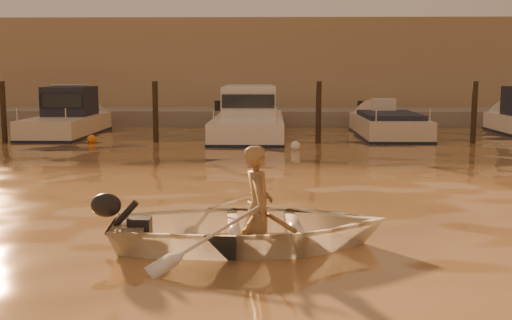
{
  "coord_description": "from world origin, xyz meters",
  "views": [
    {
      "loc": [
        -1.73,
        -6.98,
        2.36
      ],
      "look_at": [
        -2.0,
        4.42,
        0.75
      ],
      "focal_mm": 45.0,
      "sensor_mm": 36.0,
      "label": 1
    }
  ],
  "objects_px": {
    "moored_boat_1": "(66,118)",
    "dinghy": "(251,227)",
    "moored_boat_2": "(249,118)",
    "waterfront_building": "(304,69)",
    "person": "(258,207)",
    "moored_boat_3": "(388,130)"
  },
  "relations": [
    {
      "from": "moored_boat_1",
      "to": "dinghy",
      "type": "bearing_deg",
      "value": -63.88
    },
    {
      "from": "moored_boat_1",
      "to": "moored_boat_2",
      "type": "distance_m",
      "value": 6.62
    },
    {
      "from": "dinghy",
      "to": "waterfront_building",
      "type": "height_order",
      "value": "waterfront_building"
    },
    {
      "from": "person",
      "to": "moored_boat_1",
      "type": "height_order",
      "value": "moored_boat_1"
    },
    {
      "from": "moored_boat_1",
      "to": "moored_boat_3",
      "type": "height_order",
      "value": "moored_boat_1"
    },
    {
      "from": "dinghy",
      "to": "moored_boat_1",
      "type": "relative_size",
      "value": 0.62
    },
    {
      "from": "waterfront_building",
      "to": "moored_boat_1",
      "type": "bearing_deg",
      "value": -129.75
    },
    {
      "from": "moored_boat_2",
      "to": "waterfront_building",
      "type": "distance_m",
      "value": 11.43
    },
    {
      "from": "person",
      "to": "dinghy",
      "type": "bearing_deg",
      "value": 90.0
    },
    {
      "from": "moored_boat_3",
      "to": "waterfront_building",
      "type": "xyz_separation_m",
      "value": [
        -2.46,
        11.0,
        2.17
      ]
    },
    {
      "from": "dinghy",
      "to": "moored_boat_3",
      "type": "bearing_deg",
      "value": -22.02
    },
    {
      "from": "moored_boat_2",
      "to": "moored_boat_3",
      "type": "distance_m",
      "value": 5.01
    },
    {
      "from": "dinghy",
      "to": "moored_boat_2",
      "type": "distance_m",
      "value": 14.59
    },
    {
      "from": "dinghy",
      "to": "waterfront_building",
      "type": "distance_m",
      "value": 25.74
    },
    {
      "from": "person",
      "to": "waterfront_building",
      "type": "xyz_separation_m",
      "value": [
        1.9,
        25.57,
        1.87
      ]
    },
    {
      "from": "moored_boat_3",
      "to": "moored_boat_2",
      "type": "bearing_deg",
      "value": 180.0
    },
    {
      "from": "person",
      "to": "moored_boat_3",
      "type": "relative_size",
      "value": 0.27
    },
    {
      "from": "dinghy",
      "to": "waterfront_building",
      "type": "relative_size",
      "value": 0.08
    },
    {
      "from": "moored_boat_2",
      "to": "person",
      "type": "bearing_deg",
      "value": -87.52
    },
    {
      "from": "moored_boat_3",
      "to": "dinghy",
      "type": "bearing_deg",
      "value": -107.0
    },
    {
      "from": "person",
      "to": "moored_boat_1",
      "type": "bearing_deg",
      "value": 21.43
    },
    {
      "from": "person",
      "to": "waterfront_building",
      "type": "bearing_deg",
      "value": -9.27
    }
  ]
}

